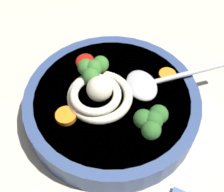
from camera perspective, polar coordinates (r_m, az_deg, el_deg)
The scene contains 9 objects.
table_slab at distance 50.59cm, azimuth -2.74°, elevation -2.76°, with size 133.31×133.31×3.38cm, color #BCB29E.
soup_bowl at distance 46.30cm, azimuth -0.00°, elevation -1.63°, with size 26.48×26.48×4.50cm.
noodle_pile at distance 43.14cm, azimuth -2.55°, elevation 0.36°, with size 10.52×10.32×4.23cm.
soup_spoon at distance 45.43cm, azimuth 7.26°, elevation 2.46°, with size 12.38×16.19×1.60cm.
chili_sauce_dollop at distance 48.33cm, azimuth -5.15°, elevation 6.54°, with size 3.27×2.94×1.47cm, color #B2190F.
broccoli_floret_beside_chili at distance 39.37cm, azimuth 7.51°, elevation -4.74°, with size 5.08×4.37×4.02cm.
broccoli_floret_beside_noodles at distance 44.80cm, azimuth -3.69°, elevation 5.14°, with size 4.94×4.25×3.90cm.
carrot_slice_extra_b at distance 47.70cm, azimuth 10.45°, elevation 4.03°, with size 2.63×2.63×0.50cm, color orange.
carrot_slice_far at distance 42.53cm, azimuth -8.73°, elevation -3.75°, with size 2.95×2.95×0.76cm, color orange.
Camera 1 is at (26.90, 10.22, 43.30)cm, focal length 48.22 mm.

